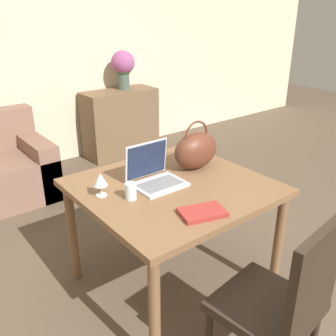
{
  "coord_description": "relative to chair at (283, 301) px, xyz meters",
  "views": [
    {
      "loc": [
        -1.22,
        -1.0,
        1.75
      ],
      "look_at": [
        0.05,
        0.61,
        0.87
      ],
      "focal_mm": 40.0,
      "sensor_mm": 36.0,
      "label": 1
    }
  ],
  "objects": [
    {
      "name": "wall_back",
      "position": [
        -0.01,
        3.53,
        0.83
      ],
      "size": [
        10.0,
        0.06,
        2.7
      ],
      "color": "beige",
      "rests_on": "ground_plane"
    },
    {
      "name": "handbag",
      "position": [
        0.36,
        1.0,
        0.35
      ],
      "size": [
        0.33,
        0.19,
        0.33
      ],
      "color": "#592D1E",
      "rests_on": "dining_table"
    },
    {
      "name": "laptop",
      "position": [
        -0.0,
        0.99,
        0.29
      ],
      "size": [
        0.3,
        0.27,
        0.25
      ],
      "color": "silver",
      "rests_on": "dining_table"
    },
    {
      "name": "sideboard",
      "position": [
        1.13,
        3.26,
        -0.11
      ],
      "size": [
        0.92,
        0.4,
        0.82
      ],
      "color": "brown",
      "rests_on": "ground_plane"
    },
    {
      "name": "dining_table",
      "position": [
        0.08,
        0.89,
        0.14
      ],
      "size": [
        1.1,
        1.05,
        0.75
      ],
      "color": "brown",
      "rests_on": "ground_plane"
    },
    {
      "name": "wine_glass",
      "position": [
        -0.34,
        1.03,
        0.32
      ],
      "size": [
        0.08,
        0.08,
        0.14
      ],
      "color": "silver",
      "rests_on": "dining_table"
    },
    {
      "name": "drinking_glass",
      "position": [
        -0.23,
        0.89,
        0.27
      ],
      "size": [
        0.07,
        0.07,
        0.1
      ],
      "color": "silver",
      "rests_on": "dining_table"
    },
    {
      "name": "book",
      "position": [
        -0.03,
        0.52,
        0.24
      ],
      "size": [
        0.27,
        0.22,
        0.02
      ],
      "rotation": [
        0.0,
        0.0,
        -0.3
      ],
      "color": "maroon",
      "rests_on": "dining_table"
    },
    {
      "name": "chair",
      "position": [
        0.0,
        0.0,
        0.0
      ],
      "size": [
        0.49,
        0.49,
        0.95
      ],
      "rotation": [
        0.0,
        0.0,
        0.12
      ],
      "color": "#2D2319",
      "rests_on": "ground_plane"
    },
    {
      "name": "flower_vase",
      "position": [
        1.22,
        3.28,
        0.58
      ],
      "size": [
        0.28,
        0.28,
        0.46
      ],
      "color": "#47564C",
      "rests_on": "sideboard"
    }
  ]
}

